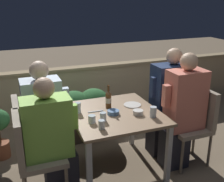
% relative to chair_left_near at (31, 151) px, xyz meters
% --- Properties ---
extents(ground_plane, '(16.00, 16.00, 0.00)m').
position_rel_chair_left_near_xyz_m(ground_plane, '(0.91, 0.20, -0.55)').
color(ground_plane, '#847056').
extents(parapet_wall, '(9.00, 0.18, 0.82)m').
position_rel_chair_left_near_xyz_m(parapet_wall, '(0.91, 1.85, -0.13)').
color(parapet_wall, tan).
rests_on(parapet_wall, ground_plane).
extents(dining_table, '(0.95, 0.98, 0.70)m').
position_rel_chair_left_near_xyz_m(dining_table, '(0.91, 0.20, 0.07)').
color(dining_table, '#937556').
rests_on(dining_table, ground_plane).
extents(planter_hedge, '(1.01, 0.47, 0.69)m').
position_rel_chair_left_near_xyz_m(planter_hedge, '(0.67, 1.07, -0.17)').
color(planter_hedge, brown).
rests_on(planter_hedge, ground_plane).
extents(chair_left_near, '(0.43, 0.43, 0.90)m').
position_rel_chair_left_near_xyz_m(chair_left_near, '(0.00, 0.00, 0.00)').
color(chair_left_near, gray).
rests_on(chair_left_near, ground_plane).
extents(person_green_blouse, '(0.51, 0.26, 1.23)m').
position_rel_chair_left_near_xyz_m(person_green_blouse, '(0.20, 0.00, 0.07)').
color(person_green_blouse, '#282833').
rests_on(person_green_blouse, ground_plane).
extents(chair_left_far, '(0.43, 0.43, 0.90)m').
position_rel_chair_left_near_xyz_m(chair_left_far, '(0.01, 0.40, 0.00)').
color(chair_left_far, gray).
rests_on(chair_left_far, ground_plane).
extents(person_blue_shirt, '(0.48, 0.26, 1.29)m').
position_rel_chair_left_near_xyz_m(person_blue_shirt, '(0.21, 0.40, 0.10)').
color(person_blue_shirt, '#282833').
rests_on(person_blue_shirt, ground_plane).
extents(chair_right_near, '(0.43, 0.43, 0.90)m').
position_rel_chair_left_near_xyz_m(chair_right_near, '(1.84, 0.02, 0.00)').
color(chair_right_near, gray).
rests_on(chair_right_near, ground_plane).
extents(person_coral_top, '(0.49, 0.26, 1.33)m').
position_rel_chair_left_near_xyz_m(person_coral_top, '(1.65, 0.02, 0.12)').
color(person_coral_top, '#282833').
rests_on(person_coral_top, ground_plane).
extents(chair_right_far, '(0.43, 0.43, 0.90)m').
position_rel_chair_left_near_xyz_m(chair_right_far, '(1.88, 0.35, 0.00)').
color(chair_right_far, gray).
rests_on(chair_right_far, ground_plane).
extents(person_navy_jumper, '(0.52, 0.26, 1.32)m').
position_rel_chair_left_near_xyz_m(person_navy_jumper, '(1.68, 0.35, 0.11)').
color(person_navy_jumper, '#282833').
rests_on(person_navy_jumper, ground_plane).
extents(beer_bottle, '(0.07, 0.07, 0.27)m').
position_rel_chair_left_near_xyz_m(beer_bottle, '(0.89, 0.35, 0.26)').
color(beer_bottle, brown).
rests_on(beer_bottle, dining_table).
extents(plate_0, '(0.20, 0.20, 0.01)m').
position_rel_chair_left_near_xyz_m(plate_0, '(1.18, 0.32, 0.16)').
color(plate_0, silver).
rests_on(plate_0, dining_table).
extents(bowl_0, '(0.13, 0.13, 0.04)m').
position_rel_chair_left_near_xyz_m(bowl_0, '(0.88, 0.17, 0.18)').
color(bowl_0, '#4C709E').
rests_on(bowl_0, dining_table).
extents(bowl_1, '(0.11, 0.11, 0.05)m').
position_rel_chair_left_near_xyz_m(bowl_1, '(1.12, 0.07, 0.18)').
color(bowl_1, beige).
rests_on(bowl_1, dining_table).
extents(glass_cup_0, '(0.06, 0.06, 0.11)m').
position_rel_chair_left_near_xyz_m(glass_cup_0, '(0.55, 0.34, 0.21)').
color(glass_cup_0, silver).
rests_on(glass_cup_0, dining_table).
extents(glass_cup_1, '(0.07, 0.07, 0.08)m').
position_rel_chair_left_near_xyz_m(glass_cup_1, '(0.61, 0.05, 0.19)').
color(glass_cup_1, silver).
rests_on(glass_cup_1, dining_table).
extents(glass_cup_2, '(0.06, 0.06, 0.09)m').
position_rel_chair_left_near_xyz_m(glass_cup_2, '(0.72, 0.05, 0.20)').
color(glass_cup_2, silver).
rests_on(glass_cup_2, dining_table).
extents(glass_cup_3, '(0.07, 0.07, 0.11)m').
position_rel_chair_left_near_xyz_m(glass_cup_3, '(1.24, -0.05, 0.21)').
color(glass_cup_3, silver).
rests_on(glass_cup_3, dining_table).
extents(glass_cup_4, '(0.06, 0.06, 0.09)m').
position_rel_chair_left_near_xyz_m(glass_cup_4, '(0.65, -0.11, 0.20)').
color(glass_cup_4, silver).
rests_on(glass_cup_4, dining_table).
extents(fork_0, '(0.17, 0.03, 0.01)m').
position_rel_chair_left_near_xyz_m(fork_0, '(0.73, 0.30, 0.16)').
color(fork_0, silver).
rests_on(fork_0, dining_table).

